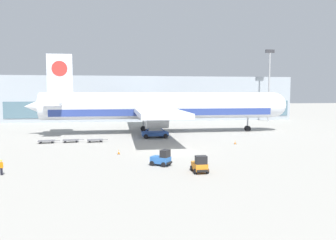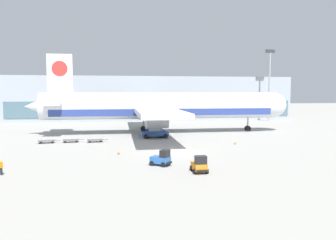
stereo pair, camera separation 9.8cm
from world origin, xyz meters
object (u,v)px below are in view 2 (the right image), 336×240
at_px(traffic_cone_near, 235,142).
at_px(scissor_lift_loader, 155,128).
at_px(baggage_dolly_second, 71,140).
at_px(airplane_main, 160,107).
at_px(baggage_dolly_third, 95,140).
at_px(traffic_cone_far, 119,152).
at_px(baggage_tug_mid, 200,165).
at_px(baggage_tug_foreground, 162,159).
at_px(baggage_dolly_lead, 47,141).
at_px(ground_crew_near, 1,166).
at_px(light_mast, 269,80).

bearing_deg(traffic_cone_near, scissor_lift_loader, 141.21).
bearing_deg(baggage_dolly_second, airplane_main, 25.06).
bearing_deg(scissor_lift_loader, baggage_dolly_third, -159.56).
bearing_deg(scissor_lift_loader, traffic_cone_far, -113.58).
bearing_deg(baggage_tug_mid, airplane_main, 178.54).
height_order(baggage_tug_foreground, traffic_cone_far, baggage_tug_foreground).
bearing_deg(baggage_dolly_lead, ground_crew_near, -96.87).
bearing_deg(scissor_lift_loader, airplane_main, 74.91).
bearing_deg(baggage_tug_foreground, ground_crew_near, -137.32).
distance_m(scissor_lift_loader, traffic_cone_far, 18.26).
distance_m(scissor_lift_loader, baggage_tug_foreground, 25.14).
relative_size(baggage_tug_foreground, baggage_dolly_third, 0.74).
height_order(baggage_tug_mid, baggage_dolly_lead, baggage_tug_mid).
bearing_deg(baggage_dolly_second, ground_crew_near, -107.06).
xyz_separation_m(baggage_tug_foreground, baggage_dolly_second, (-13.74, 21.19, -0.49)).
relative_size(airplane_main, baggage_dolly_lead, 15.41).
bearing_deg(baggage_tug_foreground, traffic_cone_far, 158.57).
bearing_deg(ground_crew_near, baggage_dolly_lead, 124.96).
distance_m(baggage_dolly_second, ground_crew_near, 23.54).
xyz_separation_m(baggage_dolly_lead, traffic_cone_far, (12.67, -12.49, -0.05)).
distance_m(baggage_tug_mid, baggage_dolly_third, 28.20).
bearing_deg(ground_crew_near, airplane_main, 92.44).
distance_m(airplane_main, traffic_cone_near, 21.39).
height_order(light_mast, baggage_tug_foreground, light_mast).
bearing_deg(traffic_cone_near, airplane_main, 122.34).
distance_m(ground_crew_near, traffic_cone_far, 16.41).
bearing_deg(baggage_tug_mid, traffic_cone_far, -145.55).
distance_m(baggage_tug_mid, ground_crew_near, 21.87).
distance_m(baggage_dolly_third, ground_crew_near, 24.30).
bearing_deg(traffic_cone_near, light_mast, 57.70).
relative_size(scissor_lift_loader, baggage_dolly_lead, 1.38).
distance_m(baggage_dolly_second, baggage_dolly_third, 4.38).
xyz_separation_m(scissor_lift_loader, baggage_dolly_second, (-15.75, -3.85, -1.54)).
bearing_deg(baggage_dolly_third, baggage_tug_foreground, -72.35).
bearing_deg(scissor_lift_loader, ground_crew_near, -126.65).
xyz_separation_m(baggage_tug_mid, baggage_dolly_second, (-17.51, 25.37, -0.49)).
bearing_deg(ground_crew_near, baggage_dolly_second, 114.77).
relative_size(baggage_tug_mid, baggage_dolly_third, 0.66).
xyz_separation_m(baggage_tug_mid, ground_crew_near, (-21.76, 2.22, 0.11)).
bearing_deg(baggage_tug_foreground, traffic_cone_near, 80.89).
height_order(airplane_main, scissor_lift_loader, airplane_main).
xyz_separation_m(baggage_tug_foreground, traffic_cone_far, (-5.24, 8.35, -0.54)).
distance_m(scissor_lift_loader, baggage_dolly_lead, 20.41).
height_order(scissor_lift_loader, traffic_cone_near, scissor_lift_loader).
relative_size(scissor_lift_loader, baggage_dolly_third, 1.38).
xyz_separation_m(baggage_tug_foreground, baggage_tug_mid, (3.77, -4.17, 0.00)).
height_order(light_mast, baggage_dolly_second, light_mast).
relative_size(airplane_main, baggage_tug_mid, 23.32).
bearing_deg(baggage_dolly_lead, airplane_main, 20.64).
relative_size(baggage_dolly_second, ground_crew_near, 2.22).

